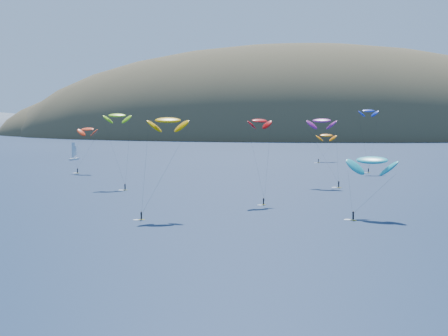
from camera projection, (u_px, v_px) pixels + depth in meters
name	position (u px, v px, depth m)	size (l,w,h in m)	color
ground	(163.00, 286.00, 84.63)	(2800.00, 2800.00, 0.00)	black
island	(316.00, 146.00, 637.71)	(730.00, 300.00, 210.00)	#3D3526
sailboat	(74.00, 158.00, 311.10)	(8.16, 7.07, 9.81)	white
kitesurfer_1	(88.00, 129.00, 244.23)	(9.80, 8.40, 19.46)	gold
kitesurfer_2	(168.00, 120.00, 142.20)	(10.13, 11.93, 24.26)	gold
kitesurfer_3	(117.00, 116.00, 197.49)	(10.47, 13.94, 24.94)	gold
kitesurfer_4	(368.00, 111.00, 244.96)	(8.26, 6.23, 26.34)	gold
kitesurfer_5	(372.00, 160.00, 140.49)	(12.41, 11.47, 15.92)	gold
kitesurfer_6	(322.00, 121.00, 200.56)	(11.11, 10.64, 23.50)	gold
kitesurfer_9	(259.00, 121.00, 163.29)	(7.60, 10.42, 23.29)	gold
kitesurfer_11	(326.00, 135.00, 300.17)	(9.99, 13.82, 15.15)	gold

